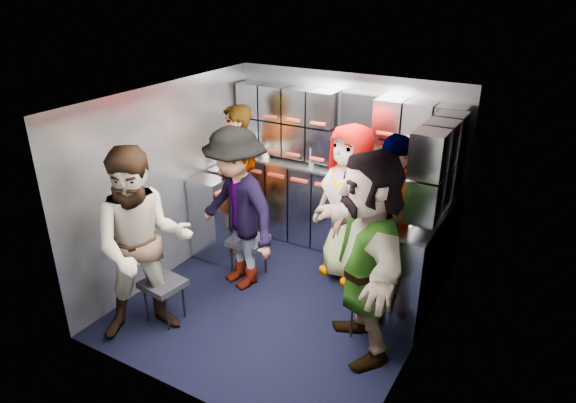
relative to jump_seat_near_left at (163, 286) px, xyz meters
The scene contains 29 objects.
floor 1.23m from the jump_seat_near_left, 45.43° to the left, with size 3.00×3.00×0.00m, color black.
wall_back 2.57m from the jump_seat_near_left, 70.59° to the left, with size 2.80×0.04×2.10m, color gray.
wall_left 1.22m from the jump_seat_near_left, 124.62° to the left, with size 0.04×3.00×2.10m, color gray.
wall_right 2.47m from the jump_seat_near_left, 20.60° to the left, with size 0.04×3.00×2.10m, color gray.
ceiling 2.08m from the jump_seat_near_left, 45.43° to the left, with size 2.80×3.00×0.02m, color silver.
cart_bank_back 2.28m from the jump_seat_near_left, 68.83° to the left, with size 2.68×0.38×0.99m, color #A7ACB8.
cart_bank_left 1.45m from the jump_seat_near_left, 104.73° to the left, with size 0.38×0.76×0.99m, color #A7ACB8.
counter 2.37m from the jump_seat_near_left, 68.83° to the left, with size 2.68×0.42×0.03m, color #B0B2B7.
locker_bank_back 2.59m from the jump_seat_near_left, 69.36° to the left, with size 2.68×0.28×0.82m, color #A7ACB8.
locker_bank_right 2.81m from the jump_seat_near_left, 36.53° to the left, with size 0.28×1.00×0.82m, color #A7ACB8.
right_cabinet 2.52m from the jump_seat_near_left, 34.70° to the left, with size 0.28×1.20×1.00m, color #A7ACB8.
coffee_niche 2.69m from the jump_seat_near_left, 65.93° to the left, with size 0.46×0.16×0.84m, color black, non-canonical shape.
red_latch_strip 2.15m from the jump_seat_near_left, 66.86° to the left, with size 2.60×0.02×0.03m, color #A72818.
jump_seat_near_left is the anchor object (origin of this frame).
jump_seat_mid_left 1.11m from the jump_seat_near_left, 77.19° to the left, with size 0.41×0.39×0.46m.
jump_seat_center 2.17m from the jump_seat_near_left, 57.07° to the left, with size 0.38×0.37×0.40m.
jump_seat_mid_right 2.23m from the jump_seat_near_left, 37.73° to the left, with size 0.46×0.44×0.49m.
jump_seat_near_right 1.96m from the jump_seat_near_left, 22.85° to the left, with size 0.38×0.36×0.41m.
attendant_standing 1.66m from the jump_seat_near_left, 98.26° to the left, with size 0.65×0.42×1.77m, color black.
attendant_arc_a 0.56m from the jump_seat_near_left, 90.00° to the right, with size 0.88×0.69×1.82m, color black.
attendant_arc_b 1.06m from the jump_seat_near_left, 74.75° to the left, with size 1.13×0.65×1.75m, color black.
attendant_arc_c 2.08m from the jump_seat_near_left, 54.30° to the left, with size 0.85×0.55×1.74m, color black.
attendant_arc_d 2.19m from the jump_seat_near_left, 33.89° to the left, with size 1.08×0.45×1.84m, color black.
attendant_arc_e 1.97m from the jump_seat_near_left, 17.82° to the left, with size 1.74×0.55×1.88m, color black.
bottle_left 2.22m from the jump_seat_near_left, 94.93° to the left, with size 0.06×0.06×0.24m, color white.
bottle_mid 2.27m from the jump_seat_near_left, 76.53° to the left, with size 0.06×0.06×0.23m, color white.
bottle_right 2.81m from the jump_seat_near_left, 50.34° to the left, with size 0.06×0.06×0.26m, color white.
cup_left 2.19m from the jump_seat_near_left, 93.55° to the left, with size 0.09×0.09×0.11m, color tan.
cup_right 3.01m from the jump_seat_near_left, 44.90° to the left, with size 0.09×0.09×0.09m, color tan.
Camera 1 is at (2.27, -3.83, 3.10)m, focal length 32.00 mm.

